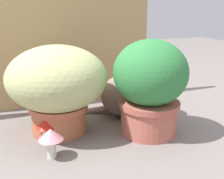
% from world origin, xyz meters
% --- Properties ---
extents(ground_plane, '(6.00, 6.00, 0.00)m').
position_xyz_m(ground_plane, '(0.00, 0.00, 0.00)').
color(ground_plane, slate).
extents(cardboard_backdrop, '(1.01, 0.03, 0.80)m').
position_xyz_m(cardboard_backdrop, '(-0.04, 0.47, 0.40)').
color(cardboard_backdrop, tan).
rests_on(cardboard_backdrop, ground).
extents(grass_planter, '(0.43, 0.43, 0.39)m').
position_xyz_m(grass_planter, '(-0.17, 0.08, 0.22)').
color(grass_planter, '#B26141').
rests_on(grass_planter, ground).
extents(leafy_planter, '(0.32, 0.32, 0.42)m').
position_xyz_m(leafy_planter, '(0.19, -0.08, 0.22)').
color(leafy_planter, '#B35E4D').
rests_on(leafy_planter, ground).
extents(cat, '(0.36, 0.27, 0.32)m').
position_xyz_m(cat, '(0.20, 0.13, 0.12)').
color(cat, '#816C5F').
rests_on(cat, ground).
extents(mushroom_ornament_pink, '(0.09, 0.09, 0.12)m').
position_xyz_m(mushroom_ornament_pink, '(-0.25, -0.14, 0.08)').
color(mushroom_ornament_pink, silver).
rests_on(mushroom_ornament_pink, ground).
extents(mushroom_ornament_red, '(0.08, 0.08, 0.11)m').
position_xyz_m(mushroom_ornament_red, '(-0.25, 0.00, 0.07)').
color(mushroom_ornament_red, beige).
rests_on(mushroom_ornament_red, ground).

